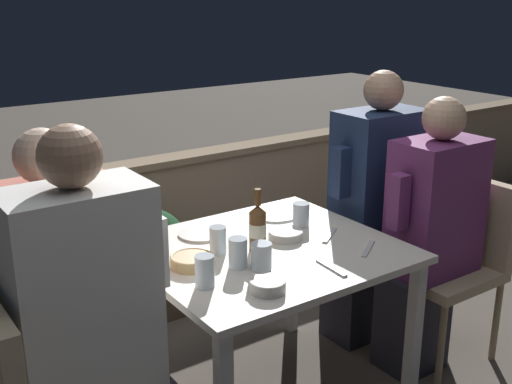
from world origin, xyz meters
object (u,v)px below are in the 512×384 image
at_px(person_coral_top, 66,301).
at_px(person_purple_stripe, 429,236).
at_px(person_white_polo, 95,331).
at_px(chair_left_far, 13,345).
at_px(beer_bottle, 257,227).
at_px(chair_right_far, 398,227).
at_px(chair_right_near, 455,249).
at_px(person_navy_jumper, 372,208).

xyz_separation_m(person_coral_top, person_purple_stripe, (1.57, -0.33, 0.00)).
relative_size(person_white_polo, chair_left_far, 1.56).
height_order(chair_left_far, beer_bottle, beer_bottle).
relative_size(chair_left_far, person_purple_stripe, 0.68).
xyz_separation_m(chair_left_far, person_coral_top, (0.20, 0.00, 0.11)).
distance_m(person_coral_top, chair_right_far, 1.76).
distance_m(chair_right_near, person_navy_jumper, 0.44).
distance_m(chair_left_far, person_purple_stripe, 1.80).
distance_m(person_purple_stripe, person_navy_jumper, 0.36).
bearing_deg(chair_right_near, person_navy_jumper, 119.98).
distance_m(person_white_polo, chair_right_near, 1.79).
relative_size(chair_right_far, beer_bottle, 3.38).
bearing_deg(chair_left_far, chair_right_near, -9.53).
xyz_separation_m(person_white_polo, person_purple_stripe, (1.58, -0.00, -0.04)).
xyz_separation_m(chair_right_far, beer_bottle, (-1.02, -0.18, 0.28)).
relative_size(person_white_polo, person_purple_stripe, 1.06).
bearing_deg(person_white_polo, chair_right_near, -0.06).
bearing_deg(chair_right_near, beer_bottle, 170.19).
relative_size(chair_right_near, person_purple_stripe, 0.68).
relative_size(person_coral_top, person_navy_jumper, 0.95).
distance_m(chair_left_far, person_navy_jumper, 1.77).
distance_m(chair_right_near, person_purple_stripe, 0.23).
xyz_separation_m(person_purple_stripe, person_navy_jumper, (-0.01, 0.36, 0.04)).
bearing_deg(person_navy_jumper, beer_bottle, -167.74).
distance_m(person_coral_top, chair_right_near, 1.80).
bearing_deg(chair_left_far, person_navy_jumper, 0.88).
xyz_separation_m(person_purple_stripe, chair_right_far, (0.19, 0.36, -0.11)).
relative_size(person_navy_jumper, beer_bottle, 5.26).
xyz_separation_m(chair_left_far, beer_bottle, (0.94, -0.15, 0.28)).
bearing_deg(person_purple_stripe, chair_right_near, 0.00).
distance_m(chair_left_far, person_coral_top, 0.23).
bearing_deg(chair_right_near, person_purple_stripe, 180.00).
xyz_separation_m(person_white_polo, person_coral_top, (0.02, 0.33, -0.04)).
height_order(person_white_polo, person_purple_stripe, person_white_polo).
height_order(person_white_polo, chair_right_near, person_white_polo).
bearing_deg(beer_bottle, chair_left_far, 170.78).
bearing_deg(person_navy_jumper, chair_left_far, -179.12).
xyz_separation_m(chair_right_near, person_navy_jumper, (-0.21, 0.36, 0.15)).
xyz_separation_m(chair_left_far, person_purple_stripe, (1.76, -0.33, 0.11)).
bearing_deg(person_white_polo, chair_left_far, 119.09).
height_order(person_purple_stripe, person_navy_jumper, person_navy_jumper).
bearing_deg(beer_bottle, person_navy_jumper, 12.26).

